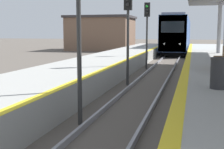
% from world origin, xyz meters
% --- Properties ---
extents(train, '(2.62, 24.06, 4.28)m').
position_xyz_m(train, '(0.00, 40.29, 2.18)').
color(train, black).
rests_on(train, ground).
extents(signal_near, '(0.36, 0.31, 4.33)m').
position_xyz_m(signal_near, '(-0.96, 6.43, 3.04)').
color(signal_near, '#2D2D2D').
rests_on(signal_near, ground).
extents(signal_mid, '(0.36, 0.31, 4.33)m').
position_xyz_m(signal_mid, '(-0.99, 12.84, 3.04)').
color(signal_mid, '#2D2D2D').
rests_on(signal_mid, ground).
extents(signal_far, '(0.36, 0.31, 4.33)m').
position_xyz_m(signal_far, '(-1.05, 19.25, 3.04)').
color(signal_far, '#2D2D2D').
rests_on(signal_far, ground).
extents(trash_bin, '(0.51, 0.51, 0.85)m').
position_xyz_m(trash_bin, '(2.64, 7.71, 1.35)').
color(trash_bin, '#262628').
rests_on(trash_bin, platform_right).
extents(bench, '(0.44, 1.99, 0.92)m').
position_xyz_m(bench, '(3.10, 12.56, 1.42)').
color(bench, brown).
rests_on(bench, platform_right).
extents(station_building, '(8.52, 7.04, 4.54)m').
position_xyz_m(station_building, '(-10.15, 39.39, 2.28)').
color(station_building, brown).
rests_on(station_building, ground).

